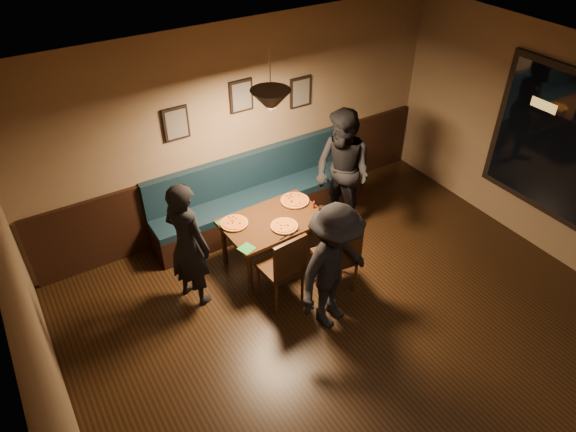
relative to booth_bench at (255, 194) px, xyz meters
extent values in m
plane|color=black|center=(0.00, -3.20, -0.50)|extent=(7.00, 7.00, 0.00)
plane|color=silver|center=(0.00, -3.20, 2.30)|extent=(7.00, 7.00, 0.00)
plane|color=#8C704F|center=(0.00, 0.30, 0.90)|extent=(6.00, 0.00, 6.00)
cube|color=black|center=(0.00, 0.27, 0.00)|extent=(5.88, 0.06, 1.00)
cube|color=black|center=(-0.90, 0.27, 1.20)|extent=(0.32, 0.04, 0.42)
cube|color=black|center=(0.00, 0.27, 1.35)|extent=(0.32, 0.04, 0.42)
cube|color=black|center=(0.90, 0.27, 1.20)|extent=(0.32, 0.04, 0.42)
cone|color=black|center=(-0.20, -0.84, 1.75)|extent=(0.44, 0.44, 0.25)
cube|color=black|center=(-0.20, -0.84, -0.16)|extent=(1.29, 0.86, 0.67)
imported|color=black|center=(-1.35, -0.90, 0.31)|extent=(0.60, 0.70, 1.63)
imported|color=black|center=(0.97, -0.68, 0.39)|extent=(0.82, 0.97, 1.78)
imported|color=black|center=(-0.16, -2.07, 0.29)|extent=(1.15, 0.85, 1.58)
cylinder|color=orange|center=(-0.66, -0.67, 0.19)|extent=(0.45, 0.45, 0.04)
cylinder|color=gold|center=(-0.17, -1.05, 0.19)|extent=(0.38, 0.38, 0.04)
cylinder|color=#C48024|center=(0.23, -0.66, 0.19)|extent=(0.45, 0.45, 0.04)
cylinder|color=black|center=(0.34, -1.10, 0.25)|extent=(0.09, 0.09, 0.15)
cylinder|color=#891004|center=(0.36, -0.90, 0.23)|extent=(0.03, 0.03, 0.12)
cube|color=#1C6933|center=(-0.75, -0.58, 0.17)|extent=(0.20, 0.20, 0.01)
cube|color=#20782D|center=(-0.75, -1.16, 0.17)|extent=(0.21, 0.21, 0.01)
cube|color=silver|center=(-0.20, -1.21, 0.17)|extent=(0.18, 0.06, 0.00)
camera|label=1|loc=(-2.74, -5.30, 4.04)|focal=32.21mm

